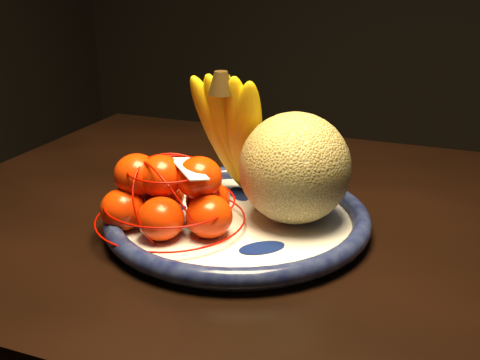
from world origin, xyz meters
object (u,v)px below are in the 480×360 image
(banana_bunch, at_px, (234,129))
(mandarin_bag, at_px, (170,197))
(dining_table, at_px, (374,273))
(fruit_bowl, at_px, (237,219))
(cantaloupe, at_px, (295,168))

(banana_bunch, xyz_separation_m, mandarin_bag, (-0.04, -0.13, -0.07))
(dining_table, relative_size, banana_bunch, 6.49)
(dining_table, xyz_separation_m, mandarin_bag, (-0.26, -0.13, 0.13))
(banana_bunch, height_order, mandarin_bag, banana_bunch)
(fruit_bowl, distance_m, banana_bunch, 0.14)
(banana_bunch, bearing_deg, cantaloupe, -19.58)
(fruit_bowl, height_order, banana_bunch, banana_bunch)
(mandarin_bag, bearing_deg, banana_bunch, 72.57)
(cantaloupe, height_order, banana_bunch, banana_bunch)
(mandarin_bag, bearing_deg, dining_table, 26.76)
(dining_table, relative_size, mandarin_bag, 6.62)
(fruit_bowl, bearing_deg, banana_bunch, 114.81)
(dining_table, distance_m, banana_bunch, 0.30)
(dining_table, bearing_deg, banana_bunch, -179.29)
(banana_bunch, relative_size, mandarin_bag, 1.02)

